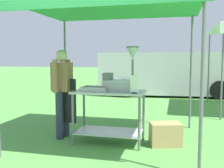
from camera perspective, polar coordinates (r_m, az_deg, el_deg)
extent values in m
plane|color=#519342|center=(9.62, 6.44, -3.20)|extent=(70.00, 70.00, 0.00)
cylinder|color=slate|center=(3.25, 19.05, 0.14)|extent=(0.04, 0.04, 2.31)
cylinder|color=slate|center=(6.15, -10.16, 2.71)|extent=(0.04, 0.04, 2.31)
cylinder|color=slate|center=(5.63, 16.83, 2.32)|extent=(0.04, 0.04, 2.31)
cube|color=#2D934C|center=(4.64, -0.15, 16.60)|extent=(2.99, 2.59, 0.05)
cube|color=#B7B7BC|center=(4.44, -0.61, -1.73)|extent=(1.21, 0.65, 0.04)
cube|color=#B7B7BC|center=(4.58, -0.60, -10.33)|extent=(1.11, 0.60, 0.02)
cylinder|color=slate|center=(4.44, -8.53, -7.73)|extent=(0.04, 0.04, 0.87)
cylinder|color=slate|center=(4.15, 5.97, -8.60)|extent=(0.04, 0.04, 0.87)
cylinder|color=slate|center=(4.93, -6.11, -6.35)|extent=(0.04, 0.04, 0.87)
cylinder|color=slate|center=(4.68, 6.88, -7.00)|extent=(0.04, 0.04, 0.87)
cube|color=#B7B7BC|center=(4.46, -3.68, -1.39)|extent=(0.44, 0.33, 0.01)
cube|color=#B7B7BC|center=(4.31, -4.32, -1.16)|extent=(0.44, 0.01, 0.06)
cube|color=#B7B7BC|center=(4.61, -3.09, -0.72)|extent=(0.44, 0.01, 0.06)
cube|color=#B7B7BC|center=(4.53, -6.29, -0.86)|extent=(0.01, 0.33, 0.06)
cube|color=#B7B7BC|center=(4.40, -1.01, -1.01)|extent=(0.01, 0.33, 0.06)
torus|color=gold|center=(4.50, -1.89, -1.08)|extent=(0.10, 0.10, 0.03)
torus|color=gold|center=(4.54, -4.65, -1.04)|extent=(0.10, 0.10, 0.03)
torus|color=gold|center=(4.58, -3.45, -0.98)|extent=(0.10, 0.10, 0.03)
torus|color=gold|center=(4.34, -3.52, -1.33)|extent=(0.10, 0.10, 0.03)
torus|color=gold|center=(4.44, -5.52, -1.19)|extent=(0.10, 0.10, 0.03)
torus|color=gold|center=(4.46, -3.48, -1.14)|extent=(0.09, 0.09, 0.03)
torus|color=gold|center=(4.41, -4.40, -1.23)|extent=(0.11, 0.11, 0.03)
torus|color=gold|center=(4.61, -5.06, -0.94)|extent=(0.09, 0.09, 0.03)
torus|color=gold|center=(4.39, -2.71, -1.26)|extent=(0.08, 0.08, 0.03)
cube|color=#B7B7BC|center=(4.47, 1.71, -0.29)|extent=(0.56, 0.28, 0.18)
cube|color=slate|center=(4.51, -0.90, 1.67)|extent=(0.14, 0.22, 0.12)
cylinder|color=slate|center=(4.41, 4.52, 3.09)|extent=(0.04, 0.04, 0.35)
cone|color=#B7B7BC|center=(4.41, 4.54, 6.63)|extent=(0.20, 0.20, 0.19)
cylinder|color=slate|center=(4.41, 4.55, 8.04)|extent=(0.21, 0.21, 0.02)
cube|color=black|center=(4.12, 4.86, -1.95)|extent=(0.08, 0.05, 0.02)
cube|color=white|center=(4.10, 4.87, 0.02)|extent=(0.13, 0.03, 0.27)
cylinder|color=#2D3347|center=(4.99, -10.14, -6.31)|extent=(0.14, 0.14, 0.86)
cylinder|color=#2D3347|center=(4.82, -11.35, -6.74)|extent=(0.14, 0.14, 0.86)
cube|color=#9E704C|center=(4.81, -10.88, 1.54)|extent=(0.36, 0.26, 0.52)
cube|color=black|center=(4.80, -9.56, -3.63)|extent=(0.32, 0.06, 0.80)
cylinder|color=#9E704C|center=(5.00, -9.59, 2.00)|extent=(0.10, 0.10, 0.58)
cylinder|color=#9E704C|center=(4.62, -12.29, 1.68)|extent=(0.10, 0.10, 0.58)
sphere|color=beige|center=(4.80, -10.96, 6.07)|extent=(0.22, 0.22, 0.22)
cube|color=tan|center=(4.53, 11.55, -10.66)|extent=(0.58, 0.46, 0.38)
cube|color=#BCBCC1|center=(10.73, 12.51, 2.38)|extent=(5.62, 2.28, 1.60)
cube|color=#1E2833|center=(10.83, 1.10, 4.65)|extent=(0.21, 1.62, 0.70)
cylinder|color=black|center=(9.91, 2.81, -0.94)|extent=(0.70, 0.29, 0.68)
cylinder|color=black|center=(11.75, 3.90, 0.06)|extent=(0.70, 0.29, 0.68)
cylinder|color=black|center=(10.09, 22.42, -1.23)|extent=(0.70, 0.29, 0.68)
cylinder|color=black|center=(11.90, 20.46, -0.21)|extent=(0.70, 0.29, 0.68)
cylinder|color=slate|center=(6.64, 22.89, 2.31)|extent=(0.04, 0.04, 2.25)
cylinder|color=slate|center=(9.24, 20.32, 3.16)|extent=(0.04, 0.04, 2.25)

